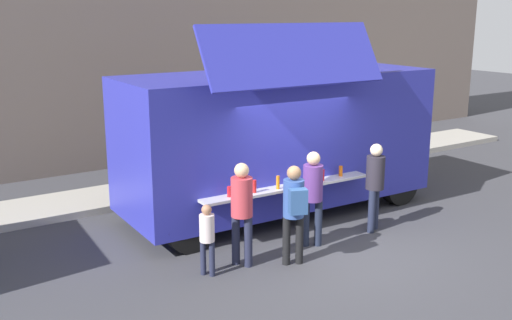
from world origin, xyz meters
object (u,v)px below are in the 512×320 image
Objects in this scene: trash_bin at (340,147)px; customer_mid_with_backpack at (294,205)px; customer_rear_waiting at (242,205)px; child_near_queue at (207,234)px; food_truck_main at (279,137)px; customer_front_ordering at (312,191)px; customer_extra_browsing at (375,179)px.

customer_mid_with_backpack reaches higher than trash_bin.
trash_bin is at bearing 4.53° from customer_rear_waiting.
food_truck_main is at bearing -0.32° from child_near_queue.
customer_front_ordering reaches higher than child_near_queue.
food_truck_main is at bearing 11.76° from customer_front_ordering.
customer_extra_browsing is (2.23, 0.44, -0.01)m from customer_mid_with_backpack.
child_near_queue is at bearing -146.49° from trash_bin.
customer_front_ordering is (-4.31, -4.19, 0.54)m from trash_bin.
customer_front_ordering is 2.17m from child_near_queue.
food_truck_main is 2.05m from customer_front_ordering.
customer_extra_browsing reaches higher than trash_bin.
food_truck_main is 4.51m from trash_bin.
customer_mid_with_backpack is at bearing 73.61° from customer_extra_browsing.
customer_mid_with_backpack is 0.99× the size of customer_extra_browsing.
customer_extra_browsing is at bearing -57.36° from customer_mid_with_backpack.
food_truck_main is at bearing 10.95° from customer_rear_waiting.
customer_extra_browsing is 1.44× the size of child_near_queue.
customer_front_ordering is at bearing -33.52° from child_near_queue.
customer_front_ordering reaches higher than customer_extra_browsing.
child_near_queue is (-2.15, -0.08, -0.32)m from customer_front_ordering.
food_truck_main reaches higher than customer_mid_with_backpack.
customer_rear_waiting is at bearing 79.49° from customer_mid_with_backpack.
customer_rear_waiting reaches higher than trash_bin.
customer_extra_browsing is at bearing -123.80° from trash_bin.
trash_bin is 7.20m from customer_rear_waiting.
customer_rear_waiting is at bearing -32.75° from child_near_queue.
food_truck_main is at bearing -3.55° from customer_extra_browsing.
customer_mid_with_backpack is 0.97× the size of customer_rear_waiting.
child_near_queue is at bearing -143.32° from food_truck_main.
trash_bin is 0.57× the size of customer_front_ordering.
customer_rear_waiting reaches higher than customer_front_ordering.
customer_mid_with_backpack is at bearing -137.22° from trash_bin.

